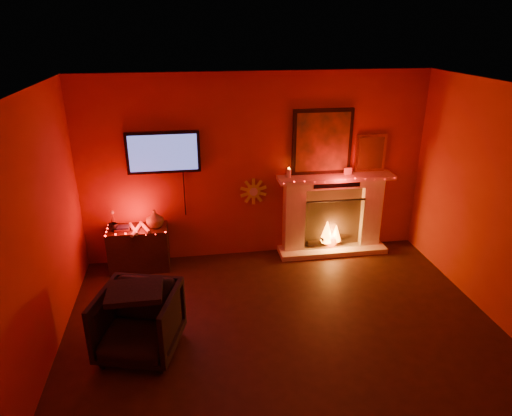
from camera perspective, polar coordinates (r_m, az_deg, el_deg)
The scene contains 6 objects.
room at distance 4.31m, azimuth 5.42°, elevation -4.69°, with size 5.00×5.00×5.00m.
fireplace at distance 6.96m, azimuth 9.53°, elevation 0.20°, with size 1.72×0.40×2.18m.
tv at distance 6.39m, azimuth -11.50°, elevation 6.80°, with size 1.00×0.07×1.24m.
sunburst_clock at distance 6.68m, azimuth -0.32°, elevation 2.08°, with size 0.40×0.03×0.40m.
console_table at distance 6.70m, azimuth -14.36°, elevation -4.59°, with size 0.83×0.51×0.88m.
armchair at distance 5.09m, azimuth -14.44°, elevation -13.63°, with size 0.79×0.82×0.74m, color black.
Camera 1 is at (-1.01, -3.72, 3.29)m, focal length 32.00 mm.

